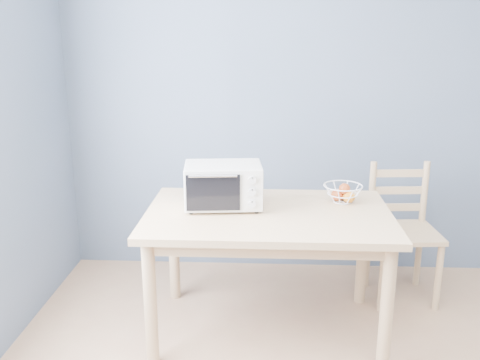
{
  "coord_description": "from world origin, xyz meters",
  "views": [
    {
      "loc": [
        -0.55,
        -1.58,
        1.75
      ],
      "look_at": [
        -0.69,
        1.34,
        0.93
      ],
      "focal_mm": 40.0,
      "sensor_mm": 36.0,
      "label": 1
    }
  ],
  "objects_px": {
    "fruit_basket": "(343,193)",
    "dining_chair": "(402,233)",
    "toaster_oven": "(220,185)",
    "dining_table": "(268,228)"
  },
  "relations": [
    {
      "from": "fruit_basket",
      "to": "dining_chair",
      "type": "distance_m",
      "value": 0.65
    },
    {
      "from": "toaster_oven",
      "to": "dining_chair",
      "type": "bearing_deg",
      "value": 14.04
    },
    {
      "from": "dining_table",
      "to": "fruit_basket",
      "type": "bearing_deg",
      "value": 24.07
    },
    {
      "from": "fruit_basket",
      "to": "toaster_oven",
      "type": "bearing_deg",
      "value": -169.74
    },
    {
      "from": "toaster_oven",
      "to": "dining_chair",
      "type": "xyz_separation_m",
      "value": [
        1.18,
        0.42,
        -0.44
      ]
    },
    {
      "from": "dining_table",
      "to": "dining_chair",
      "type": "distance_m",
      "value": 1.04
    },
    {
      "from": "dining_table",
      "to": "fruit_basket",
      "type": "xyz_separation_m",
      "value": [
        0.45,
        0.2,
        0.16
      ]
    },
    {
      "from": "dining_table",
      "to": "toaster_oven",
      "type": "xyz_separation_m",
      "value": [
        -0.28,
        0.07,
        0.24
      ]
    },
    {
      "from": "toaster_oven",
      "to": "dining_table",
      "type": "bearing_deg",
      "value": -19.36
    },
    {
      "from": "dining_table",
      "to": "toaster_oven",
      "type": "height_order",
      "value": "toaster_oven"
    }
  ]
}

